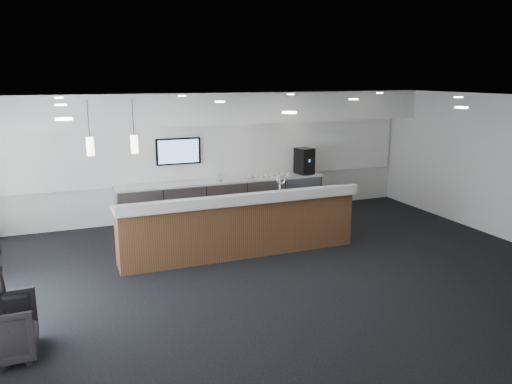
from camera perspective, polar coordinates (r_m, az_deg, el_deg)
name	(u,v)px	position (r m, az deg, el deg)	size (l,w,h in m)	color
ground	(288,271)	(8.92, 3.63, -9.01)	(10.00, 10.00, 0.00)	black
ceiling	(290,99)	(8.27, 3.93, 10.61)	(10.00, 8.00, 0.02)	black
back_wall	(218,155)	(12.14, -4.33, 4.28)	(10.00, 0.02, 3.00)	silver
right_wall	(509,169)	(11.50, 26.93, 2.40)	(0.02, 8.00, 3.00)	silver
soffit_bulkhead	(223,108)	(11.59, -3.76, 9.59)	(10.00, 0.90, 0.70)	white
alcove_panel	(219,151)	(12.10, -4.30, 4.73)	(9.80, 0.06, 1.40)	white
back_credenza	(223,199)	(12.01, -3.74, -0.79)	(5.06, 0.66, 0.95)	#93959B
wall_tv	(178,151)	(11.78, -8.87, 4.62)	(1.05, 0.08, 0.62)	black
pendant_left	(136,145)	(8.42, -13.58, 5.19)	(0.12, 0.12, 0.30)	#FFECC6
pendant_right	(91,148)	(8.35, -18.35, 4.83)	(0.12, 0.12, 0.30)	#FFECC6
ceiling_can_lights	(290,100)	(8.28, 3.93, 10.41)	(7.00, 5.00, 0.02)	silver
service_counter	(240,225)	(9.55, -1.85, -3.82)	(4.66, 0.80, 1.49)	#502F1A
coffee_machine	(304,161)	(12.63, 5.54, 3.55)	(0.44, 0.53, 0.65)	black
info_sign_left	(220,176)	(11.77, -4.17, 1.78)	(0.15, 0.02, 0.20)	white
info_sign_right	(251,173)	(12.03, -0.54, 2.18)	(0.19, 0.02, 0.25)	white
armchair	(1,330)	(6.96, -27.10, -13.82)	(0.79, 0.82, 0.74)	black
cup_0	(288,174)	(12.37, 3.63, 2.06)	(0.09, 0.09, 0.08)	white
cup_1	(282,174)	(12.31, 3.04, 2.02)	(0.09, 0.09, 0.08)	white
cup_2	(277,175)	(12.25, 2.44, 1.97)	(0.09, 0.09, 0.08)	white
cup_3	(272,175)	(12.20, 1.84, 1.93)	(0.09, 0.09, 0.08)	white
cup_4	(267,176)	(12.14, 1.23, 1.88)	(0.09, 0.09, 0.08)	white
cup_5	(261,176)	(12.09, 0.62, 1.83)	(0.09, 0.09, 0.08)	white
cup_6	(256,176)	(12.04, 0.01, 1.78)	(0.09, 0.09, 0.08)	white
cup_7	(251,177)	(11.99, -0.62, 1.74)	(0.09, 0.09, 0.08)	white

